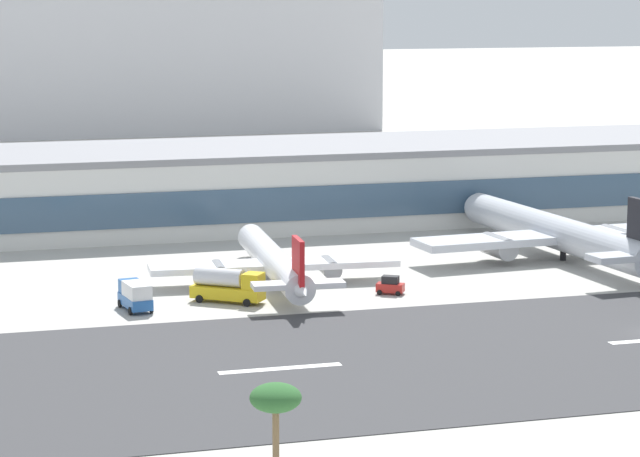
{
  "coord_description": "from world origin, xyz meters",
  "views": [
    {
      "loc": [
        -73.3,
        -127.29,
        35.36
      ],
      "look_at": [
        -23.01,
        46.73,
        4.6
      ],
      "focal_mm": 78.5,
      "sensor_mm": 36.0,
      "label": 1
    }
  ],
  "objects": [
    {
      "name": "runway_centreline_dash_3",
      "position": [
        -41.28,
        -2.92,
        0.09
      ],
      "size": [
        12.0,
        1.2,
        0.01
      ],
      "primitive_type": "cube",
      "color": "white",
      "rests_on": "runway_strip"
    },
    {
      "name": "terminal_building",
      "position": [
        -13.63,
        80.89,
        6.0
      ],
      "size": [
        157.77,
        29.27,
        12.0
      ],
      "color": "silver",
      "rests_on": "ground_plane"
    },
    {
      "name": "distant_hotel_block",
      "position": [
        -23.97,
        230.77,
        18.96
      ],
      "size": [
        131.72,
        35.02,
        37.91
      ],
      "primitive_type": "cube",
      "color": "#BCBCC1",
      "rests_on": "ground_plane"
    },
    {
      "name": "airliner_red_tail_gate_0",
      "position": [
        -32.17,
        34.63,
        2.65
      ],
      "size": [
        30.89,
        39.82,
        8.31
      ],
      "rotation": [
        0.0,
        0.0,
        1.5
      ],
      "color": "white",
      "rests_on": "ground_plane"
    },
    {
      "name": "airliner_black_tail_gate_1",
      "position": [
        8.58,
        39.69,
        3.42
      ],
      "size": [
        40.92,
        51.36,
        10.72
      ],
      "rotation": [
        0.0,
        0.0,
        1.65
      ],
      "color": "silver",
      "rests_on": "ground_plane"
    },
    {
      "name": "service_box_truck_0",
      "position": [
        -50.7,
        25.73,
        1.79
      ],
      "size": [
        3.37,
        6.28,
        3.25
      ],
      "rotation": [
        0.0,
        0.0,
        1.71
      ],
      "color": "#23569E",
      "rests_on": "ground_plane"
    },
    {
      "name": "service_baggage_tug_1",
      "position": [
        -20.38,
        25.83,
        1.05
      ],
      "size": [
        3.56,
        3.11,
        2.2
      ],
      "rotation": [
        0.0,
        0.0,
        2.58
      ],
      "color": "#B2231E",
      "rests_on": "ground_plane"
    },
    {
      "name": "service_fuel_truck_2",
      "position": [
        -39.82,
        26.82,
        2.03
      ],
      "size": [
        8.39,
        7.13,
        3.95
      ],
      "rotation": [
        0.0,
        0.0,
        5.65
      ],
      "color": "gold",
      "rests_on": "ground_plane"
    },
    {
      "name": "palm_tree_3",
      "position": [
        -51.54,
        -41.48,
        8.72
      ],
      "size": [
        3.45,
        3.45,
        10.02
      ],
      "color": "brown",
      "rests_on": "ground_plane"
    }
  ]
}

